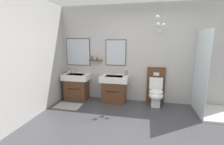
{
  "coord_description": "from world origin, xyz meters",
  "views": [
    {
      "loc": [
        0.06,
        -2.58,
        1.72
      ],
      "look_at": [
        -0.81,
        1.44,
        0.89
      ],
      "focal_mm": 25.65,
      "sensor_mm": 36.0,
      "label": 1
    }
  ],
  "objects_px": {
    "toothbrush_cup": "(69,71)",
    "vanity_sink_left": "(77,86)",
    "vanity_sink_right": "(114,88)",
    "soap_dispenser": "(126,73)",
    "shower_tray": "(211,97)",
    "toilet": "(156,91)"
  },
  "relations": [
    {
      "from": "toilet",
      "to": "soap_dispenser",
      "type": "relative_size",
      "value": 5.85
    },
    {
      "from": "vanity_sink_left",
      "to": "toothbrush_cup",
      "type": "bearing_deg",
      "value": 151.71
    },
    {
      "from": "vanity_sink_right",
      "to": "soap_dispenser",
      "type": "height_order",
      "value": "soap_dispenser"
    },
    {
      "from": "vanity_sink_left",
      "to": "shower_tray",
      "type": "bearing_deg",
      "value": -4.81
    },
    {
      "from": "toothbrush_cup",
      "to": "soap_dispenser",
      "type": "bearing_deg",
      "value": 0.32
    },
    {
      "from": "shower_tray",
      "to": "soap_dispenser",
      "type": "bearing_deg",
      "value": 167.16
    },
    {
      "from": "toothbrush_cup",
      "to": "shower_tray",
      "type": "xyz_separation_m",
      "value": [
        3.8,
        -0.46,
        -0.4
      ]
    },
    {
      "from": "toothbrush_cup",
      "to": "vanity_sink_right",
      "type": "bearing_deg",
      "value": -6.47
    },
    {
      "from": "toothbrush_cup",
      "to": "vanity_sink_left",
      "type": "bearing_deg",
      "value": -28.29
    },
    {
      "from": "soap_dispenser",
      "to": "shower_tray",
      "type": "xyz_separation_m",
      "value": [
        2.05,
        -0.47,
        -0.41
      ]
    },
    {
      "from": "vanity_sink_right",
      "to": "shower_tray",
      "type": "relative_size",
      "value": 0.39
    },
    {
      "from": "vanity_sink_left",
      "to": "toothbrush_cup",
      "type": "relative_size",
      "value": 3.89
    },
    {
      "from": "vanity_sink_left",
      "to": "vanity_sink_right",
      "type": "distance_m",
      "value": 1.14
    },
    {
      "from": "toothbrush_cup",
      "to": "soap_dispenser",
      "type": "height_order",
      "value": "toothbrush_cup"
    },
    {
      "from": "vanity_sink_right",
      "to": "toilet",
      "type": "height_order",
      "value": "toilet"
    },
    {
      "from": "toothbrush_cup",
      "to": "soap_dispenser",
      "type": "distance_m",
      "value": 1.75
    },
    {
      "from": "vanity_sink_right",
      "to": "vanity_sink_left",
      "type": "bearing_deg",
      "value": 180.0
    },
    {
      "from": "vanity_sink_right",
      "to": "toilet",
      "type": "distance_m",
      "value": 1.13
    },
    {
      "from": "vanity_sink_left",
      "to": "vanity_sink_right",
      "type": "bearing_deg",
      "value": 0.0
    },
    {
      "from": "vanity_sink_right",
      "to": "shower_tray",
      "type": "height_order",
      "value": "shower_tray"
    },
    {
      "from": "vanity_sink_left",
      "to": "toothbrush_cup",
      "type": "xyz_separation_m",
      "value": [
        -0.3,
        0.16,
        0.41
      ]
    },
    {
      "from": "vanity_sink_right",
      "to": "shower_tray",
      "type": "xyz_separation_m",
      "value": [
        2.36,
        -0.29,
        0.01
      ]
    }
  ]
}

